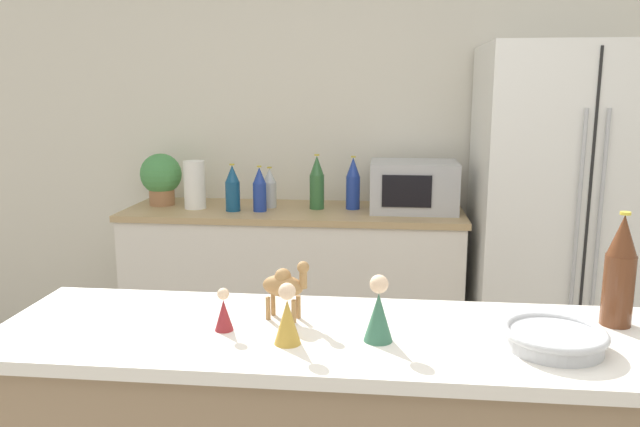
% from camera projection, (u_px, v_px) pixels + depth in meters
% --- Properties ---
extents(wall_back, '(8.00, 0.06, 2.55)m').
position_uv_depth(wall_back, '(373.00, 138.00, 3.78)').
color(wall_back, silver).
rests_on(wall_back, ground_plane).
extents(back_counter, '(1.93, 0.63, 0.89)m').
position_uv_depth(back_counter, '(294.00, 283.00, 3.67)').
color(back_counter, silver).
rests_on(back_counter, ground_plane).
extents(refrigerator, '(0.94, 0.76, 1.80)m').
position_uv_depth(refrigerator, '(565.00, 216.00, 3.34)').
color(refrigerator, white).
rests_on(refrigerator, ground_plane).
extents(potted_plant, '(0.24, 0.24, 0.31)m').
position_uv_depth(potted_plant, '(161.00, 177.00, 3.68)').
color(potted_plant, '#9E6B47').
rests_on(potted_plant, back_counter).
extents(paper_towel_roll, '(0.12, 0.12, 0.27)m').
position_uv_depth(paper_towel_roll, '(195.00, 185.00, 3.57)').
color(paper_towel_roll, white).
rests_on(paper_towel_roll, back_counter).
extents(microwave, '(0.48, 0.37, 0.28)m').
position_uv_depth(microwave, '(413.00, 186.00, 3.50)').
color(microwave, '#B2B5BA').
rests_on(microwave, back_counter).
extents(back_bottle_0, '(0.08, 0.08, 0.26)m').
position_uv_depth(back_bottle_0, '(260.00, 190.00, 3.49)').
color(back_bottle_0, navy).
rests_on(back_bottle_0, back_counter).
extents(back_bottle_1, '(0.08, 0.08, 0.24)m').
position_uv_depth(back_bottle_1, '(270.00, 188.00, 3.61)').
color(back_bottle_1, '#B2B7BC').
rests_on(back_bottle_1, back_counter).
extents(back_bottle_2, '(0.08, 0.08, 0.30)m').
position_uv_depth(back_bottle_2, '(353.00, 184.00, 3.55)').
color(back_bottle_2, navy).
rests_on(back_bottle_2, back_counter).
extents(back_bottle_3, '(0.08, 0.08, 0.31)m').
position_uv_depth(back_bottle_3, '(317.00, 183.00, 3.56)').
color(back_bottle_3, '#2D6033').
rests_on(back_bottle_3, back_counter).
extents(back_bottle_4, '(0.08, 0.08, 0.27)m').
position_uv_depth(back_bottle_4, '(233.00, 189.00, 3.50)').
color(back_bottle_4, navy).
rests_on(back_bottle_4, back_counter).
extents(wine_bottle, '(0.08, 0.08, 0.31)m').
position_uv_depth(wine_bottle, '(620.00, 272.00, 1.66)').
color(wine_bottle, '#562D19').
rests_on(wine_bottle, bar_counter).
extents(fruit_bowl, '(0.25, 0.25, 0.05)m').
position_uv_depth(fruit_bowl, '(554.00, 337.00, 1.53)').
color(fruit_bowl, '#B7BABF').
rests_on(fruit_bowl, bar_counter).
extents(camel_figurine, '(0.14, 0.08, 0.17)m').
position_uv_depth(camel_figurine, '(285.00, 285.00, 1.71)').
color(camel_figurine, olive).
rests_on(camel_figurine, bar_counter).
extents(wise_man_figurine_blue, '(0.07, 0.07, 0.17)m').
position_uv_depth(wise_man_figurine_blue, '(378.00, 313.00, 1.57)').
color(wise_man_figurine_blue, '#33664C').
rests_on(wise_man_figurine_blue, bar_counter).
extents(wise_man_figurine_crimson, '(0.05, 0.05, 0.12)m').
position_uv_depth(wise_man_figurine_crimson, '(224.00, 312.00, 1.64)').
color(wise_man_figurine_crimson, maroon).
rests_on(wise_man_figurine_crimson, bar_counter).
extents(wise_man_figurine_purple, '(0.07, 0.07, 0.16)m').
position_uv_depth(wise_man_figurine_purple, '(287.00, 318.00, 1.55)').
color(wise_man_figurine_purple, '#B28933').
rests_on(wise_man_figurine_purple, bar_counter).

